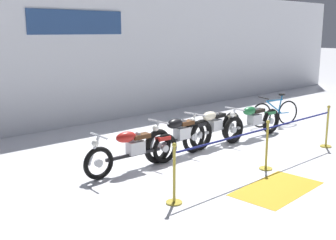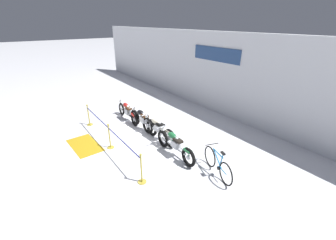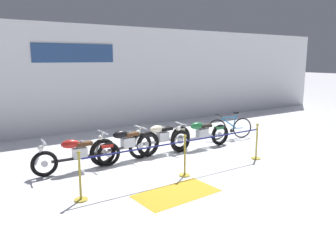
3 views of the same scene
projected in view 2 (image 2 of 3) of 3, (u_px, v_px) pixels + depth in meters
The scene contains 11 objects.
ground_plane at pixel (138, 138), 9.77m from camera, with size 120.00×120.00×0.00m, color silver.
back_wall at pixel (224, 75), 11.62m from camera, with size 28.00×0.29×4.20m.
motorcycle_red_0 at pixel (127, 112), 11.36m from camera, with size 2.32×0.62×0.91m.
motorcycle_black_1 at pixel (143, 120), 10.33m from camera, with size 2.21×0.62×0.96m.
motorcycle_cream_2 at pixel (158, 129), 9.45m from camera, with size 2.30×0.62×0.96m.
motorcycle_green_3 at pixel (175, 145), 8.32m from camera, with size 2.32×0.62×0.93m.
bicycle at pixel (218, 164), 7.30m from camera, with size 1.70×0.64×0.98m.
stanchion_far_left at pixel (99, 123), 9.61m from camera, with size 5.30×0.28×1.05m.
stanchion_mid_left at pixel (110, 140), 8.87m from camera, with size 0.28×0.28×1.05m.
stanchion_mid_right at pixel (142, 173), 6.95m from camera, with size 0.28×0.28×1.05m.
floor_banner at pixel (85, 145), 9.19m from camera, with size 1.82×0.99×0.01m, color #B78E19.
Camera 2 is at (7.79, -3.91, 4.67)m, focal length 24.00 mm.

